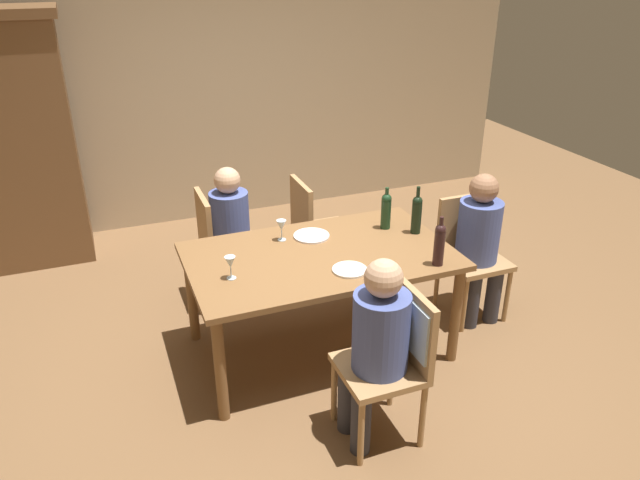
% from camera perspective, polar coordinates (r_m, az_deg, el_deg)
% --- Properties ---
extents(ground_plane, '(10.00, 10.00, 0.00)m').
position_cam_1_polar(ground_plane, '(4.40, 0.00, -10.12)').
color(ground_plane, brown).
extents(rear_room_partition, '(6.40, 0.12, 2.70)m').
position_cam_1_polar(rear_room_partition, '(6.30, -9.36, 14.17)').
color(rear_room_partition, tan).
rests_on(rear_room_partition, ground_plane).
extents(armoire_cabinet, '(1.18, 0.62, 2.18)m').
position_cam_1_polar(armoire_cabinet, '(5.83, -27.56, 8.10)').
color(armoire_cabinet, brown).
rests_on(armoire_cabinet, ground_plane).
extents(dining_table, '(1.75, 1.05, 0.76)m').
position_cam_1_polar(dining_table, '(4.04, 0.00, -2.32)').
color(dining_table, brown).
rests_on(dining_table, ground_plane).
extents(chair_near, '(0.46, 0.44, 0.92)m').
position_cam_1_polar(chair_near, '(3.44, 7.55, -9.77)').
color(chair_near, '#A87F51').
rests_on(chair_near, ground_plane).
extents(chair_right_end, '(0.44, 0.44, 0.92)m').
position_cam_1_polar(chair_right_end, '(4.73, 13.91, -0.71)').
color(chair_right_end, '#A87F51').
rests_on(chair_right_end, ground_plane).
extents(chair_far_left, '(0.44, 0.44, 0.92)m').
position_cam_1_polar(chair_far_left, '(4.76, -9.39, -0.05)').
color(chair_far_left, '#A87F51').
rests_on(chair_far_left, ground_plane).
extents(chair_far_right, '(0.44, 0.44, 0.92)m').
position_cam_1_polar(chair_far_right, '(4.96, -0.51, 1.39)').
color(chair_far_right, '#A87F51').
rests_on(chair_far_right, ground_plane).
extents(person_woman_host, '(0.36, 0.31, 1.15)m').
position_cam_1_polar(person_woman_host, '(3.34, 5.32, -9.42)').
color(person_woman_host, '#33333D').
rests_on(person_woman_host, ground_plane).
extents(person_man_bearded, '(0.31, 0.36, 1.15)m').
position_cam_1_polar(person_man_bearded, '(4.59, 14.87, 0.16)').
color(person_man_bearded, '#33333D').
rests_on(person_man_bearded, ground_plane).
extents(person_man_guest, '(0.34, 0.30, 1.12)m').
position_cam_1_polar(person_man_guest, '(4.74, -8.16, 1.42)').
color(person_man_guest, '#33333D').
rests_on(person_man_guest, ground_plane).
extents(wine_bottle_tall_green, '(0.07, 0.07, 0.31)m').
position_cam_1_polar(wine_bottle_tall_green, '(4.34, 6.26, 2.85)').
color(wine_bottle_tall_green, '#19381E').
rests_on(wine_bottle_tall_green, dining_table).
extents(wine_bottle_dark_red, '(0.07, 0.07, 0.35)m').
position_cam_1_polar(wine_bottle_dark_red, '(4.29, 9.11, 2.52)').
color(wine_bottle_dark_red, black).
rests_on(wine_bottle_dark_red, dining_table).
extents(wine_bottle_short_olive, '(0.07, 0.07, 0.33)m').
position_cam_1_polar(wine_bottle_short_olive, '(3.87, 11.21, -0.30)').
color(wine_bottle_short_olive, black).
rests_on(wine_bottle_short_olive, dining_table).
extents(wine_glass_near_left, '(0.07, 0.07, 0.15)m').
position_cam_1_polar(wine_glass_near_left, '(4.15, -3.67, 1.33)').
color(wine_glass_near_left, silver).
rests_on(wine_glass_near_left, dining_table).
extents(wine_glass_centre, '(0.07, 0.07, 0.15)m').
position_cam_1_polar(wine_glass_centre, '(3.70, -8.47, -2.16)').
color(wine_glass_centre, silver).
rests_on(wine_glass_centre, dining_table).
extents(dinner_plate_host, '(0.25, 0.25, 0.01)m').
position_cam_1_polar(dinner_plate_host, '(4.24, -0.81, 0.40)').
color(dinner_plate_host, white).
rests_on(dinner_plate_host, dining_table).
extents(dinner_plate_guest_left, '(0.22, 0.22, 0.01)m').
position_cam_1_polar(dinner_plate_guest_left, '(3.80, 2.81, -2.82)').
color(dinner_plate_guest_left, white).
rests_on(dinner_plate_guest_left, dining_table).
extents(handbag, '(0.14, 0.29, 0.22)m').
position_cam_1_polar(handbag, '(5.30, 3.92, -2.07)').
color(handbag, brown).
rests_on(handbag, ground_plane).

